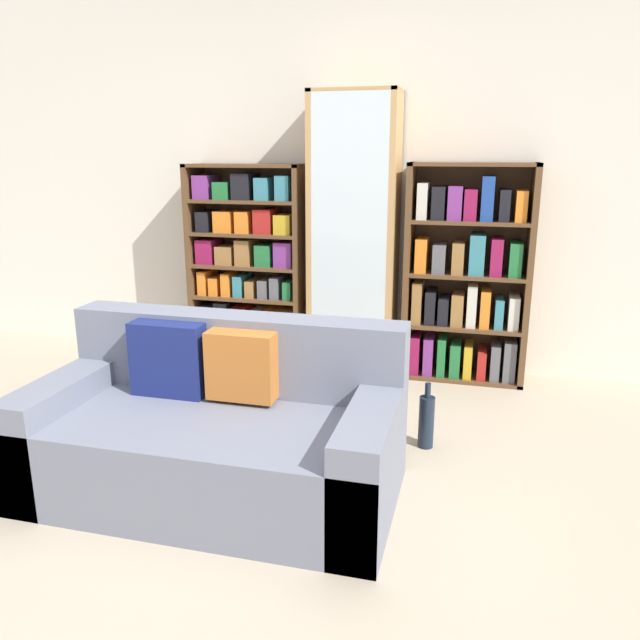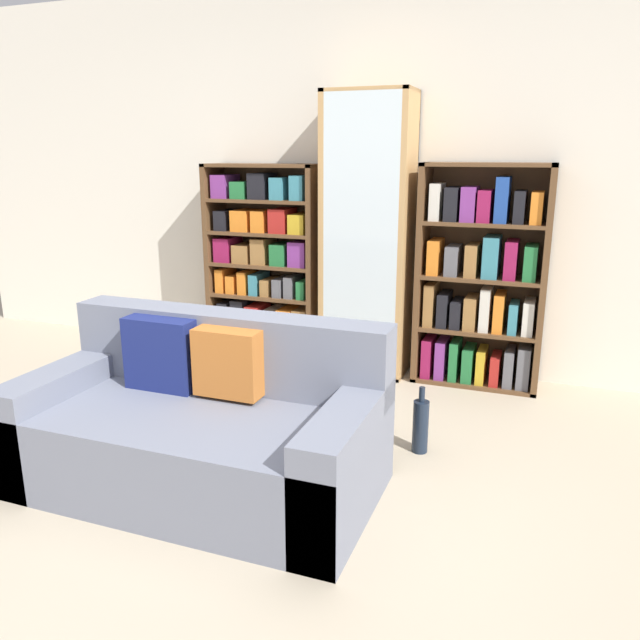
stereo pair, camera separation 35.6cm
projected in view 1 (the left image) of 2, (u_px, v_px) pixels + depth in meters
The scene contains 7 objects.
ground_plane at pixel (214, 536), 2.59m from camera, with size 16.00×16.00×0.00m, color tan.
wall_back at pixel (343, 180), 4.49m from camera, with size 7.10×0.06×2.70m.
couch at pixel (217, 434), 2.89m from camera, with size 1.67×0.85×0.78m.
bookshelf_left at pixel (249, 267), 4.63m from camera, with size 0.86×0.32×1.46m.
display_cabinet at pixel (354, 237), 4.35m from camera, with size 0.60×0.36×1.94m.
bookshelf_right at pixel (466, 280), 4.24m from camera, with size 0.83×0.32×1.48m.
wine_bottle at pixel (426, 421), 3.34m from camera, with size 0.08×0.08×0.36m.
Camera 1 is at (1.00, -2.08, 1.54)m, focal length 35.00 mm.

